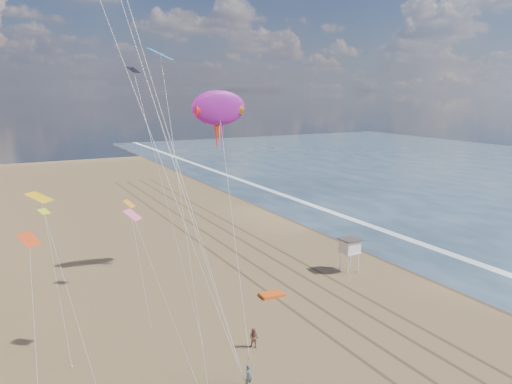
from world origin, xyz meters
The scene contains 9 objects.
wet_sand centered at (19.00, 40.00, 0.00)m, with size 260.00×260.00×0.00m, color #42301E.
foam centered at (23.20, 40.00, 0.00)m, with size 260.00×260.00×0.00m, color white.
tracks centered at (2.55, 30.00, 0.01)m, with size 7.68×120.00×0.01m.
lifeguard_stand centered at (9.09, 25.50, 2.75)m, with size 1.98×1.98×3.57m.
grounded_kite centered at (-1.26, 23.70, 0.12)m, with size 2.20×1.40×0.25m, color #FD5715.
show_kite centered at (-2.47, 32.67, 16.99)m, with size 5.44×9.56×24.65m.
kite_flyer_a centered at (-9.75, 11.75, 0.77)m, with size 0.56×0.37×1.54m, color #515C68.
kite_flyer_b centered at (-7.18, 15.97, 0.78)m, with size 0.76×0.59×1.57m, color brown.
small_kites centered at (-16.18, 22.41, 14.06)m, with size 11.01×16.94×13.54m.
Camera 1 is at (-22.85, -14.13, 18.71)m, focal length 35.00 mm.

